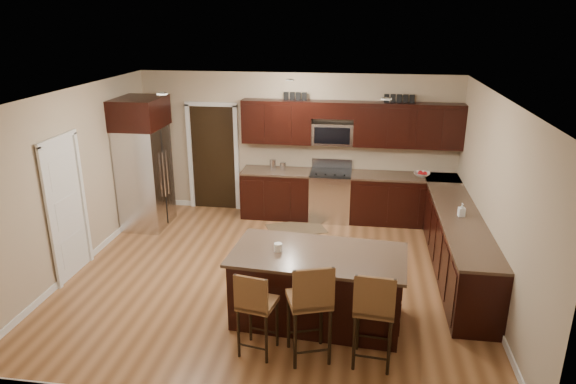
% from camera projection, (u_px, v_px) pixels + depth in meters
% --- Properties ---
extents(floor, '(6.00, 6.00, 0.00)m').
position_uv_depth(floor, '(273.00, 277.00, 7.63)').
color(floor, '#9A673D').
rests_on(floor, ground).
extents(ceiling, '(6.00, 6.00, 0.00)m').
position_uv_depth(ceiling, '(271.00, 95.00, 6.75)').
color(ceiling, silver).
rests_on(ceiling, wall_back).
extents(wall_back, '(6.00, 0.00, 6.00)m').
position_uv_depth(wall_back, '(297.00, 145.00, 9.76)').
color(wall_back, tan).
rests_on(wall_back, floor).
extents(wall_left, '(0.00, 5.50, 5.50)m').
position_uv_depth(wall_left, '(73.00, 182.00, 7.60)').
color(wall_left, tan).
rests_on(wall_left, floor).
extents(wall_right, '(0.00, 5.50, 5.50)m').
position_uv_depth(wall_right, '(495.00, 202.00, 6.78)').
color(wall_right, tan).
rests_on(wall_right, floor).
extents(base_cabinets, '(4.02, 3.96, 0.92)m').
position_uv_depth(base_cabinets, '(399.00, 219.00, 8.58)').
color(base_cabinets, black).
rests_on(base_cabinets, floor).
extents(upper_cabinets, '(4.00, 0.33, 0.80)m').
position_uv_depth(upper_cabinets, '(353.00, 123.00, 9.31)').
color(upper_cabinets, black).
rests_on(upper_cabinets, wall_back).
extents(range, '(0.76, 0.64, 1.11)m').
position_uv_depth(range, '(330.00, 195.00, 9.68)').
color(range, silver).
rests_on(range, floor).
extents(microwave, '(0.76, 0.31, 0.40)m').
position_uv_depth(microwave, '(333.00, 134.00, 9.45)').
color(microwave, silver).
rests_on(microwave, upper_cabinets).
extents(doorway, '(0.85, 0.03, 2.06)m').
position_uv_depth(doorway, '(214.00, 158.00, 10.08)').
color(doorway, black).
rests_on(doorway, floor).
extents(pantry_door, '(0.03, 0.80, 2.04)m').
position_uv_depth(pantry_door, '(66.00, 210.00, 7.42)').
color(pantry_door, white).
rests_on(pantry_door, floor).
extents(letter_decor, '(2.20, 0.03, 0.15)m').
position_uv_depth(letter_decor, '(346.00, 97.00, 9.18)').
color(letter_decor, black).
rests_on(letter_decor, upper_cabinets).
extents(island, '(2.23, 1.29, 0.92)m').
position_uv_depth(island, '(317.00, 288.00, 6.47)').
color(island, black).
rests_on(island, floor).
extents(stool_left, '(0.46, 0.46, 1.05)m').
position_uv_depth(stool_left, '(255.00, 304.00, 5.69)').
color(stool_left, brown).
rests_on(stool_left, floor).
extents(stool_mid, '(0.57, 0.57, 1.21)m').
position_uv_depth(stool_mid, '(311.00, 301.00, 5.57)').
color(stool_mid, brown).
rests_on(stool_mid, floor).
extents(stool_right, '(0.47, 0.47, 1.16)m').
position_uv_depth(stool_right, '(374.00, 308.00, 5.48)').
color(stool_right, brown).
rests_on(stool_right, floor).
extents(refrigerator, '(0.79, 0.97, 2.35)m').
position_uv_depth(refrigerator, '(144.00, 162.00, 9.16)').
color(refrigerator, silver).
rests_on(refrigerator, floor).
extents(floor_mat, '(1.20, 1.03, 0.01)m').
position_uv_depth(floor_mat, '(296.00, 229.00, 9.35)').
color(floor_mat, brown).
rests_on(floor_mat, floor).
extents(fruit_bowl, '(0.34, 0.34, 0.07)m').
position_uv_depth(fruit_bowl, '(422.00, 174.00, 9.30)').
color(fruit_bowl, silver).
rests_on(fruit_bowl, base_cabinets).
extents(soap_bottle, '(0.10, 0.10, 0.20)m').
position_uv_depth(soap_bottle, '(462.00, 210.00, 7.43)').
color(soap_bottle, '#B2B2B2').
rests_on(soap_bottle, base_cabinets).
extents(canister_tall, '(0.12, 0.12, 0.20)m').
position_uv_depth(canister_tall, '(273.00, 165.00, 9.65)').
color(canister_tall, silver).
rests_on(canister_tall, base_cabinets).
extents(canister_short, '(0.11, 0.11, 0.16)m').
position_uv_depth(canister_short, '(283.00, 166.00, 9.63)').
color(canister_short, silver).
rests_on(canister_short, base_cabinets).
extents(island_jar, '(0.10, 0.10, 0.10)m').
position_uv_depth(island_jar, '(278.00, 247.00, 6.36)').
color(island_jar, white).
rests_on(island_jar, island).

